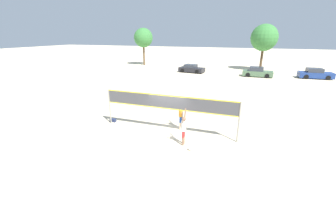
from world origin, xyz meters
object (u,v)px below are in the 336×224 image
Objects in this scene: gear_bag at (113,120)px; volleyball at (190,148)px; parked_car_mid at (257,72)px; tree_left_cluster at (143,38)px; volleyball_net at (168,104)px; player_spiker at (184,127)px; parked_car_near at (315,74)px; tree_right_cluster at (264,38)px; player_blocker at (181,113)px; parked_car_far at (191,69)px.

volleyball is at bearing -19.21° from gear_bag.
parked_car_mid is 0.59× the size of tree_left_cluster.
volleyball_net is 3.35m from volleyball.
gear_bag is (-4.43, 0.27, -1.78)m from volleyball_net.
parked_car_near is (12.18, 26.50, -0.47)m from player_spiker.
player_spiker is 25.54m from parked_car_mid.
player_spiker is at bearing 136.06° from volleyball.
parked_car_near reaches higher than parked_car_mid.
parked_car_near is 10.36m from tree_right_cluster.
parked_car_far is (-5.27, 23.52, -0.58)m from player_blocker.
gear_bag is 0.10× the size of parked_car_mid.
volleyball is 0.05× the size of parked_car_near.
player_spiker reaches higher than gear_bag.
tree_left_cluster is (-18.34, 32.23, 5.28)m from volleyball.
tree_right_cluster reaches higher than parked_car_mid.
volleyball is at bearing -67.45° from parked_car_far.
tree_right_cluster reaches higher than player_blocker.
volleyball_net is at bearing -70.89° from parked_car_far.
tree_right_cluster reaches higher than parked_car_near.
player_spiker reaches higher than volleyball.
parked_car_mid is 0.98× the size of parked_car_far.
volleyball_net is 24.45m from parked_car_mid.
player_blocker is 27.60m from parked_car_near.
tree_left_cluster reaches higher than gear_bag.
tree_right_cluster is at bearing 85.40° from parked_car_mid.
player_spiker is 0.49× the size of parked_car_far.
player_blocker is at bearing -102.00° from parked_car_mid.
volleyball_net is 1.22× the size of tree_left_cluster.
tree_right_cluster is at bearing 139.56° from parked_car_near.
player_blocker is at bearing 20.92° from player_spiker.
volleyball_net is at bearing -3.55° from gear_bag.
gear_bag is 32.68m from tree_left_cluster.
volleyball_net reaches higher than parked_car_near.
tree_left_cluster is at bearing 29.30° from player_spiker.
tree_right_cluster is at bearing 70.40° from gear_bag.
gear_bag is at bearing -109.60° from tree_right_cluster.
volleyball is 29.43m from parked_car_near.
volleyball_net reaches higher than player_blocker.
volleyball_net reaches higher than gear_bag.
tree_right_cluster is (10.96, 6.34, 4.93)m from parked_car_far.
player_blocker is 0.49× the size of parked_car_near.
tree_right_cluster reaches higher than volleyball_net.
parked_car_near is 30.78m from tree_left_cluster.
volleyball_net reaches higher than volleyball.
player_spiker reaches higher than parked_car_near.
volleyball_net is 4.01× the size of player_blocker.
player_spiker is at bearing -60.70° from tree_left_cluster.
parked_car_near is 18.28m from parked_car_far.
tree_left_cluster is at bearing 161.04° from parked_car_far.
parked_car_near reaches higher than volleyball.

